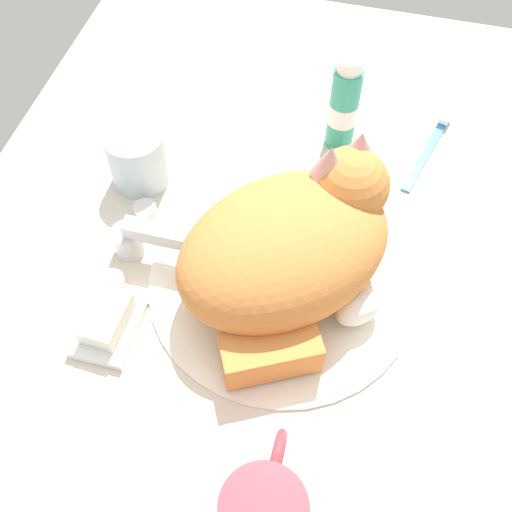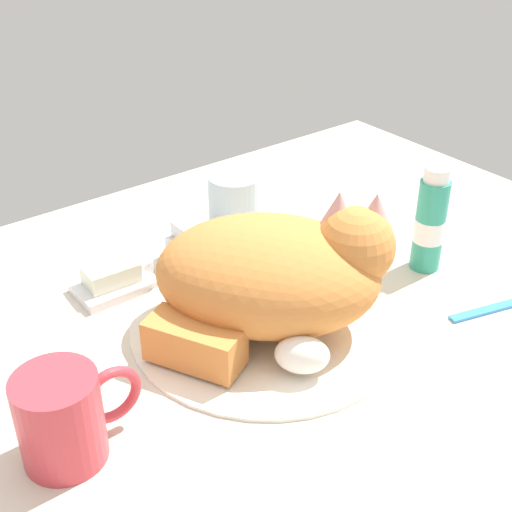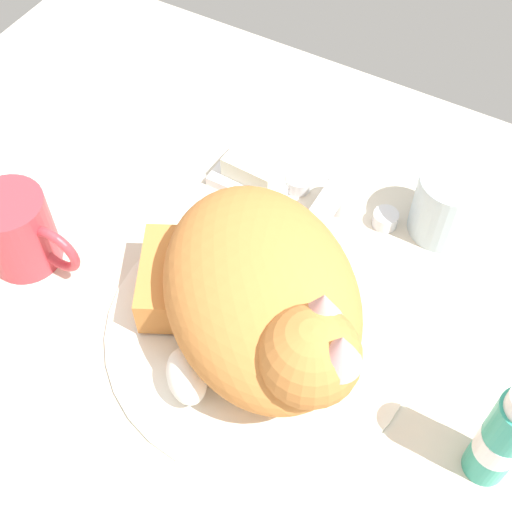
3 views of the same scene
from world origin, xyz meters
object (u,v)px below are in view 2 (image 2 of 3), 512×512
at_px(faucet, 185,246).
at_px(toothpaste_bottle, 430,222).
at_px(soap_bar, 111,274).
at_px(coffee_mug, 64,417).
at_px(cat, 278,273).
at_px(rinse_cup, 235,201).

xyz_separation_m(faucet, toothpaste_bottle, (0.24, -0.19, 0.04)).
bearing_deg(soap_bar, coffee_mug, -125.94).
bearing_deg(coffee_mug, cat, 7.24).
xyz_separation_m(faucet, coffee_mug, (-0.26, -0.21, 0.02)).
xyz_separation_m(rinse_cup, toothpaste_bottle, (0.13, -0.24, 0.03)).
bearing_deg(toothpaste_bottle, soap_bar, 150.42).
relative_size(rinse_cup, soap_bar, 1.24).
xyz_separation_m(cat, soap_bar, (-0.11, 0.18, -0.05)).
distance_m(rinse_cup, toothpaste_bottle, 0.27).
xyz_separation_m(coffee_mug, toothpaste_bottle, (0.50, 0.02, 0.02)).
xyz_separation_m(coffee_mug, soap_bar, (0.15, 0.21, -0.02)).
bearing_deg(rinse_cup, coffee_mug, -145.40).
distance_m(faucet, coffee_mug, 0.34).
xyz_separation_m(faucet, soap_bar, (-0.10, 0.00, -0.00)).
relative_size(cat, toothpaste_bottle, 2.16).
bearing_deg(rinse_cup, cat, -115.06).
distance_m(faucet, rinse_cup, 0.12).
xyz_separation_m(cat, coffee_mug, (-0.27, -0.03, -0.03)).
xyz_separation_m(soap_bar, toothpaste_bottle, (0.34, -0.19, 0.04)).
bearing_deg(rinse_cup, toothpaste_bottle, -61.48).
bearing_deg(coffee_mug, rinse_cup, 34.60).
relative_size(faucet, cat, 0.45).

